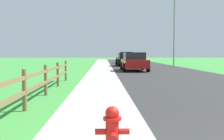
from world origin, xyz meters
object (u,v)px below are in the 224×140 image
(fire_hydrant, at_px, (112,133))
(parked_car_blue, at_px, (126,58))
(parked_suv_red, at_px, (134,62))
(street_lamp, at_px, (175,26))
(parked_car_black, at_px, (126,59))

(fire_hydrant, height_order, parked_car_blue, parked_car_blue)
(parked_suv_red, height_order, street_lamp, street_lamp)
(parked_suv_red, bearing_deg, parked_car_black, 89.73)
(fire_hydrant, relative_size, parked_car_black, 0.16)
(fire_hydrant, xyz_separation_m, parked_suv_red, (2.33, 18.79, 0.37))
(parked_car_black, relative_size, parked_car_blue, 1.01)
(parked_suv_red, relative_size, street_lamp, 0.65)
(parked_suv_red, xyz_separation_m, parked_car_blue, (0.75, 17.38, 0.05))
(fire_hydrant, distance_m, parked_car_blue, 36.31)
(parked_car_black, relative_size, street_lamp, 0.62)
(parked_car_black, bearing_deg, fire_hydrant, -94.96)
(parked_car_blue, bearing_deg, parked_suv_red, -92.49)
(parked_car_blue, bearing_deg, fire_hydrant, -94.88)
(parked_car_black, bearing_deg, street_lamp, -28.06)
(fire_hydrant, distance_m, street_lamp, 26.11)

